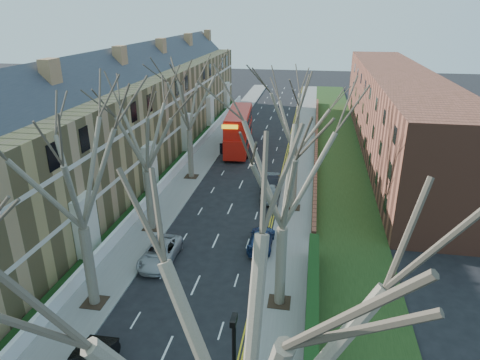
% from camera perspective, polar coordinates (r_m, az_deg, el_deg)
% --- Properties ---
extents(pavement_left, '(3.00, 102.00, 0.12)m').
position_cam_1_polar(pavement_left, '(57.34, -3.76, 4.37)').
color(pavement_left, slate).
rests_on(pavement_left, ground).
extents(pavement_right, '(3.00, 102.00, 0.12)m').
position_cam_1_polar(pavement_right, '(55.85, 8.33, 3.70)').
color(pavement_right, slate).
rests_on(pavement_right, ground).
extents(terrace_left, '(9.70, 78.00, 13.60)m').
position_cam_1_polar(terrace_left, '(51.01, -14.50, 7.89)').
color(terrace_left, '#9C854F').
rests_on(terrace_left, ground).
extents(flats_right, '(13.97, 54.00, 10.00)m').
position_cam_1_polar(flats_right, '(59.35, 19.98, 8.63)').
color(flats_right, brown).
rests_on(flats_right, ground).
extents(front_wall_left, '(0.30, 78.00, 1.00)m').
position_cam_1_polar(front_wall_left, '(50.29, -7.72, 2.35)').
color(front_wall_left, white).
rests_on(front_wall_left, ground).
extents(grass_verge_right, '(6.00, 102.00, 0.06)m').
position_cam_1_polar(grass_verge_right, '(55.91, 12.95, 3.49)').
color(grass_verge_right, '#1D3312').
rests_on(grass_verge_right, ground).
extents(tree_left_mid, '(10.50, 10.50, 14.71)m').
position_cam_1_polar(tree_left_mid, '(25.03, -21.36, 2.46)').
color(tree_left_mid, brown).
rests_on(tree_left_mid, ground).
extents(tree_left_far, '(10.15, 10.15, 14.22)m').
position_cam_1_polar(tree_left_far, '(33.68, -12.80, 7.59)').
color(tree_left_far, brown).
rests_on(tree_left_far, ground).
extents(tree_left_dist, '(10.50, 10.50, 14.71)m').
position_cam_1_polar(tree_left_dist, '(44.68, -7.01, 11.80)').
color(tree_left_dist, brown).
rests_on(tree_left_dist, ground).
extents(tree_right_near, '(10.85, 10.85, 15.20)m').
position_cam_1_polar(tree_right_near, '(11.05, 0.36, -19.93)').
color(tree_right_near, brown).
rests_on(tree_right_near, ground).
extents(tree_right_mid, '(10.50, 10.50, 14.71)m').
position_cam_1_polar(tree_right_mid, '(23.46, 6.04, 2.64)').
color(tree_right_mid, brown).
rests_on(tree_right_mid, ground).
extents(tree_right_far, '(10.15, 10.15, 14.22)m').
position_cam_1_polar(tree_right_far, '(37.03, 7.65, 9.20)').
color(tree_right_far, brown).
rests_on(tree_right_far, ground).
extents(double_decker_bus, '(3.74, 12.17, 4.97)m').
position_cam_1_polar(double_decker_bus, '(56.08, -0.17, 6.57)').
color(double_decker_bus, red).
rests_on(double_decker_bus, ground).
extents(car_left_far, '(2.29, 4.92, 1.36)m').
position_cam_1_polar(car_left_far, '(32.16, -10.61, -9.54)').
color(car_left_far, '#9EA0A4').
rests_on(car_left_far, ground).
extents(car_right_near, '(1.86, 4.49, 1.30)m').
position_cam_1_polar(car_right_near, '(33.47, 2.85, -7.88)').
color(car_right_near, navy).
rests_on(car_right_near, ground).
extents(car_right_mid, '(2.32, 4.73, 1.55)m').
position_cam_1_polar(car_right_mid, '(41.54, 3.93, -1.54)').
color(car_right_mid, gray).
rests_on(car_right_mid, ground).
extents(car_right_far, '(1.81, 4.57, 1.48)m').
position_cam_1_polar(car_right_far, '(44.34, 4.19, -0.05)').
color(car_right_far, black).
rests_on(car_right_far, ground).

